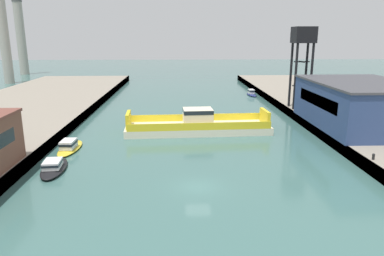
{
  "coord_description": "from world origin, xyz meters",
  "views": [
    {
      "loc": [
        -1.87,
        -32.89,
        14.44
      ],
      "look_at": [
        0.0,
        15.68,
        2.0
      ],
      "focal_mm": 33.64,
      "sensor_mm": 36.0,
      "label": 1
    }
  ],
  "objects_px": {
    "smokestack_distant_a": "(2,18)",
    "warehouse_shed": "(362,104)",
    "chain_ferry": "(198,125)",
    "crane_tower": "(303,43)",
    "moored_boat_near_right": "(251,93)",
    "moored_boat_mid_left": "(69,146)",
    "moored_boat_near_left": "(54,167)",
    "smokestack_distant_b": "(20,33)"
  },
  "relations": [
    {
      "from": "smokestack_distant_a",
      "to": "warehouse_shed",
      "type": "bearing_deg",
      "value": -38.76
    },
    {
      "from": "chain_ferry",
      "to": "warehouse_shed",
      "type": "distance_m",
      "value": 24.49
    },
    {
      "from": "warehouse_shed",
      "to": "crane_tower",
      "type": "height_order",
      "value": "crane_tower"
    },
    {
      "from": "smokestack_distant_a",
      "to": "moored_boat_near_right",
      "type": "bearing_deg",
      "value": -20.55
    },
    {
      "from": "crane_tower",
      "to": "moored_boat_mid_left",
      "type": "bearing_deg",
      "value": -151.32
    },
    {
      "from": "moored_boat_near_left",
      "to": "moored_boat_mid_left",
      "type": "bearing_deg",
      "value": 93.15
    },
    {
      "from": "smokestack_distant_b",
      "to": "warehouse_shed",
      "type": "bearing_deg",
      "value": -46.75
    },
    {
      "from": "moored_boat_mid_left",
      "to": "crane_tower",
      "type": "distance_m",
      "value": 43.7
    },
    {
      "from": "smokestack_distant_b",
      "to": "moored_boat_near_left",
      "type": "bearing_deg",
      "value": -66.49
    },
    {
      "from": "crane_tower",
      "to": "smokestack_distant_a",
      "type": "relative_size",
      "value": 0.39
    },
    {
      "from": "crane_tower",
      "to": "smokestack_distant_b",
      "type": "relative_size",
      "value": 0.51
    },
    {
      "from": "moored_boat_near_right",
      "to": "smokestack_distant_a",
      "type": "relative_size",
      "value": 0.16
    },
    {
      "from": "warehouse_shed",
      "to": "moored_boat_near_left",
      "type": "bearing_deg",
      "value": -161.93
    },
    {
      "from": "moored_boat_near_left",
      "to": "crane_tower",
      "type": "distance_m",
      "value": 47.24
    },
    {
      "from": "moored_boat_near_left",
      "to": "moored_boat_near_right",
      "type": "bearing_deg",
      "value": 57.72
    },
    {
      "from": "moored_boat_mid_left",
      "to": "crane_tower",
      "type": "bearing_deg",
      "value": 28.68
    },
    {
      "from": "chain_ferry",
      "to": "moored_boat_near_right",
      "type": "height_order",
      "value": "chain_ferry"
    },
    {
      "from": "chain_ferry",
      "to": "warehouse_shed",
      "type": "bearing_deg",
      "value": -6.13
    },
    {
      "from": "chain_ferry",
      "to": "warehouse_shed",
      "type": "relative_size",
      "value": 1.09
    },
    {
      "from": "moored_boat_mid_left",
      "to": "warehouse_shed",
      "type": "height_order",
      "value": "warehouse_shed"
    },
    {
      "from": "moored_boat_near_left",
      "to": "smokestack_distant_b",
      "type": "bearing_deg",
      "value": 113.51
    },
    {
      "from": "crane_tower",
      "to": "smokestack_distant_b",
      "type": "xyz_separation_m",
      "value": [
        -82.21,
        78.14,
        2.2
      ]
    },
    {
      "from": "chain_ferry",
      "to": "smokestack_distant_a",
      "type": "distance_m",
      "value": 85.57
    },
    {
      "from": "smokestack_distant_b",
      "to": "crane_tower",
      "type": "bearing_deg",
      "value": -43.55
    },
    {
      "from": "smokestack_distant_a",
      "to": "smokestack_distant_b",
      "type": "height_order",
      "value": "smokestack_distant_a"
    },
    {
      "from": "chain_ferry",
      "to": "moored_boat_near_left",
      "type": "bearing_deg",
      "value": -136.51
    },
    {
      "from": "chain_ferry",
      "to": "moored_boat_mid_left",
      "type": "xyz_separation_m",
      "value": [
        -17.18,
        -8.57,
        -0.56
      ]
    },
    {
      "from": "chain_ferry",
      "to": "smokestack_distant_b",
      "type": "relative_size",
      "value": 0.78
    },
    {
      "from": "moored_boat_near_left",
      "to": "warehouse_shed",
      "type": "height_order",
      "value": "warehouse_shed"
    },
    {
      "from": "smokestack_distant_a",
      "to": "chain_ferry",
      "type": "bearing_deg",
      "value": -47.76
    },
    {
      "from": "chain_ferry",
      "to": "moored_boat_near_left",
      "type": "relative_size",
      "value": 3.08
    },
    {
      "from": "moored_boat_near_left",
      "to": "moored_boat_mid_left",
      "type": "distance_m",
      "value": 7.37
    },
    {
      "from": "chain_ferry",
      "to": "crane_tower",
      "type": "relative_size",
      "value": 1.53
    },
    {
      "from": "warehouse_shed",
      "to": "chain_ferry",
      "type": "bearing_deg",
      "value": 173.87
    },
    {
      "from": "moored_boat_near_right",
      "to": "smokestack_distant_b",
      "type": "xyz_separation_m",
      "value": [
        -78.09,
        54.65,
        14.86
      ]
    },
    {
      "from": "warehouse_shed",
      "to": "smokestack_distant_b",
      "type": "bearing_deg",
      "value": 133.25
    },
    {
      "from": "moored_boat_near_left",
      "to": "smokestack_distant_a",
      "type": "xyz_separation_m",
      "value": [
        -39.36,
        77.74,
        19.31
      ]
    },
    {
      "from": "moored_boat_mid_left",
      "to": "warehouse_shed",
      "type": "bearing_deg",
      "value": 8.24
    },
    {
      "from": "moored_boat_mid_left",
      "to": "moored_boat_near_left",
      "type": "bearing_deg",
      "value": -86.85
    },
    {
      "from": "warehouse_shed",
      "to": "smokestack_distant_a",
      "type": "relative_size",
      "value": 0.55
    },
    {
      "from": "moored_boat_near_right",
      "to": "smokestack_distant_a",
      "type": "xyz_separation_m",
      "value": [
        -71.53,
        26.82,
        19.23
      ]
    },
    {
      "from": "moored_boat_mid_left",
      "to": "smokestack_distant_b",
      "type": "relative_size",
      "value": 0.25
    }
  ]
}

